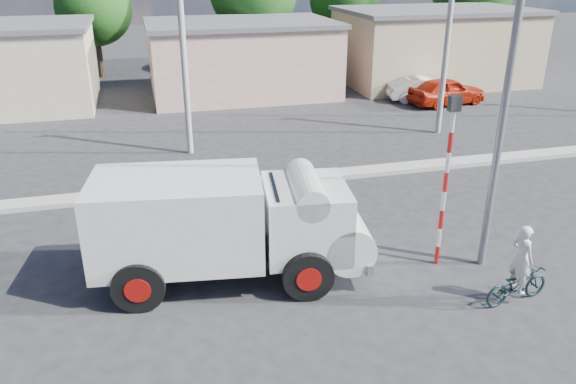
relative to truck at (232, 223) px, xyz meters
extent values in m
plane|color=#27272A|center=(1.94, -2.18, -1.48)|extent=(120.00, 120.00, 0.00)
cube|color=#99968E|center=(1.94, 5.82, -1.40)|extent=(40.00, 0.80, 0.16)
cylinder|color=black|center=(-2.24, -0.82, -0.88)|extent=(1.22, 0.51, 1.18)
cylinder|color=#A50F0B|center=(-2.24, -0.82, -0.88)|extent=(0.63, 0.46, 0.58)
cylinder|color=black|center=(-1.92, 1.41, -0.88)|extent=(1.22, 0.51, 1.18)
cylinder|color=#A50F0B|center=(-1.92, 1.41, -0.88)|extent=(0.63, 0.46, 0.58)
cylinder|color=black|center=(1.49, -1.35, -0.88)|extent=(1.22, 0.51, 1.18)
cylinder|color=#A50F0B|center=(1.49, -1.35, -0.88)|extent=(0.63, 0.46, 0.58)
cylinder|color=black|center=(1.80, 0.89, -0.88)|extent=(1.22, 0.51, 1.18)
cylinder|color=#A50F0B|center=(1.80, 0.89, -0.88)|extent=(0.63, 0.46, 0.58)
cube|color=black|center=(-0.27, 0.04, -0.80)|extent=(5.09, 2.07, 0.19)
cube|color=silver|center=(-1.23, 0.17, 0.19)|extent=(4.16, 2.88, 1.99)
cube|color=silver|center=(1.75, -0.25, 0.03)|extent=(2.22, 2.45, 1.67)
cylinder|color=silver|center=(2.66, -0.37, -0.45)|extent=(1.48, 2.35, 1.18)
cylinder|color=silver|center=(1.75, -0.25, 0.78)|extent=(1.05, 2.29, 0.75)
cube|color=silver|center=(3.08, -0.43, -0.88)|extent=(0.47, 2.31, 0.30)
cube|color=black|center=(1.01, -0.14, 0.51)|extent=(0.34, 1.82, 0.75)
imported|color=black|center=(6.01, -2.70, -1.03)|extent=(1.76, 0.83, 0.89)
imported|color=silver|center=(6.01, -2.70, -0.67)|extent=(0.47, 0.64, 1.62)
imported|color=white|center=(13.13, 15.38, -0.82)|extent=(4.15, 2.12, 1.30)
imported|color=#A81B08|center=(13.91, 14.36, -0.75)|extent=(4.47, 2.40, 1.44)
cylinder|color=red|center=(5.14, -0.68, -1.23)|extent=(0.11, 0.11, 0.50)
cylinder|color=white|center=(5.14, -0.68, -0.73)|extent=(0.11, 0.11, 0.50)
cylinder|color=red|center=(5.14, -0.68, -0.23)|extent=(0.11, 0.11, 0.50)
cylinder|color=white|center=(5.14, -0.68, 0.27)|extent=(0.11, 0.11, 0.50)
cylinder|color=red|center=(5.14, -0.68, 0.77)|extent=(0.11, 0.11, 0.50)
cylinder|color=white|center=(5.14, -0.68, 1.27)|extent=(0.11, 0.11, 0.50)
cylinder|color=red|center=(5.14, -0.68, 1.77)|extent=(0.11, 0.11, 0.50)
cylinder|color=white|center=(5.14, -0.68, 2.27)|extent=(0.11, 0.11, 0.50)
cube|color=black|center=(5.14, -0.68, 2.70)|extent=(0.28, 0.18, 0.36)
cylinder|color=slate|center=(6.24, -0.98, 3.02)|extent=(0.18, 0.18, 9.00)
cube|color=tan|center=(3.94, 19.82, 0.42)|extent=(10.00, 7.00, 3.80)
cube|color=#59595B|center=(3.94, 19.82, 2.44)|extent=(10.30, 7.30, 0.24)
cube|color=tan|center=(15.94, 19.82, 0.62)|extent=(11.00, 7.00, 4.20)
cube|color=#59595B|center=(15.94, 19.82, 2.84)|extent=(11.30, 7.30, 0.24)
cylinder|color=#38281E|center=(-4.06, 26.82, 0.26)|extent=(0.36, 0.36, 3.47)
sphere|color=#2C611D|center=(-4.06, 26.82, 2.86)|extent=(4.71, 4.71, 4.71)
cylinder|color=#38281E|center=(5.94, 25.82, 0.62)|extent=(0.36, 0.36, 4.20)
cylinder|color=#38281E|center=(12.94, 27.82, 0.34)|extent=(0.36, 0.36, 3.64)
cylinder|color=#38281E|center=(21.94, 25.82, 0.71)|extent=(0.36, 0.36, 4.37)
cylinder|color=#99968E|center=(-0.06, 9.82, 2.52)|extent=(0.24, 0.24, 8.00)
cylinder|color=#99968E|center=(10.94, 9.82, 2.52)|extent=(0.24, 0.24, 8.00)
camera|label=1|loc=(-1.78, -11.85, 5.79)|focal=35.00mm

